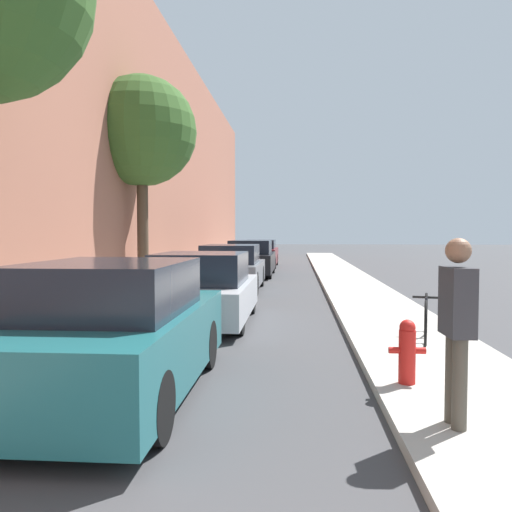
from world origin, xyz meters
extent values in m
plane|color=#3D3D3F|center=(0.00, 16.00, 0.00)|extent=(120.00, 120.00, 0.00)
cube|color=#ADA89E|center=(-2.90, 16.00, 0.06)|extent=(2.00, 52.00, 0.12)
cube|color=#ADA89E|center=(2.90, 16.00, 0.06)|extent=(2.00, 52.00, 0.12)
cube|color=#9E604C|center=(-4.25, 16.00, 4.89)|extent=(0.70, 52.00, 9.78)
cylinder|color=black|center=(-1.72, 7.12, 0.32)|extent=(0.22, 0.63, 0.63)
cylinder|color=black|center=(-0.17, 7.12, 0.32)|extent=(0.22, 0.63, 0.63)
cylinder|color=black|center=(-0.17, 4.66, 0.32)|extent=(0.22, 0.63, 0.63)
cube|color=#1E6066|center=(-0.95, 5.89, 0.57)|extent=(1.76, 3.98, 0.78)
cube|color=black|center=(-0.95, 5.73, 1.23)|extent=(1.55, 2.07, 0.54)
cylinder|color=black|center=(-1.65, 11.75, 0.31)|extent=(0.22, 0.63, 0.63)
cylinder|color=black|center=(0.01, 11.75, 0.31)|extent=(0.22, 0.63, 0.63)
cylinder|color=black|center=(-1.65, 9.31, 0.31)|extent=(0.22, 0.63, 0.63)
cylinder|color=black|center=(0.01, 9.31, 0.31)|extent=(0.22, 0.63, 0.63)
cube|color=silver|center=(-0.82, 10.53, 0.49)|extent=(1.89, 3.94, 0.64)
cube|color=black|center=(-0.82, 10.37, 1.11)|extent=(1.66, 2.05, 0.59)
cylinder|color=black|center=(-1.76, 17.47, 0.35)|extent=(0.22, 0.69, 0.69)
cylinder|color=black|center=(-0.16, 17.47, 0.35)|extent=(0.22, 0.69, 0.69)
cylinder|color=black|center=(-1.76, 14.89, 0.35)|extent=(0.22, 0.69, 0.69)
cylinder|color=black|center=(-0.16, 14.89, 0.35)|extent=(0.22, 0.69, 0.69)
cube|color=slate|center=(-0.96, 16.18, 0.53)|extent=(1.82, 4.16, 0.68)
cube|color=black|center=(-0.96, 16.01, 1.14)|extent=(1.60, 2.17, 0.55)
cylinder|color=black|center=(-1.63, 23.00, 0.36)|extent=(0.22, 0.72, 0.72)
cylinder|color=black|center=(-0.01, 23.00, 0.36)|extent=(0.22, 0.72, 0.72)
cylinder|color=black|center=(-1.63, 20.19, 0.36)|extent=(0.22, 0.72, 0.72)
cylinder|color=black|center=(-0.01, 20.19, 0.36)|extent=(0.22, 0.72, 0.72)
cube|color=black|center=(-0.82, 21.60, 0.56)|extent=(1.83, 4.54, 0.73)
cube|color=black|center=(-0.82, 21.42, 1.20)|extent=(1.61, 2.36, 0.55)
cylinder|color=black|center=(-1.54, 28.43, 0.30)|extent=(0.22, 0.61, 0.61)
cylinder|color=black|center=(-0.06, 28.43, 0.30)|extent=(0.22, 0.61, 0.61)
cylinder|color=black|center=(-1.54, 25.62, 0.30)|extent=(0.22, 0.61, 0.61)
cylinder|color=black|center=(-0.06, 25.62, 0.30)|extent=(0.22, 0.61, 0.61)
cube|color=maroon|center=(-0.80, 27.03, 0.56)|extent=(1.68, 4.53, 0.79)
cube|color=black|center=(-0.80, 26.85, 1.18)|extent=(1.48, 2.35, 0.45)
cylinder|color=#4C3A2B|center=(-3.44, 15.14, 1.99)|extent=(0.32, 0.32, 3.74)
sphere|color=#335623|center=(-3.44, 15.14, 4.73)|extent=(3.18, 3.18, 3.18)
cylinder|color=red|center=(2.27, 6.21, 0.42)|extent=(0.19, 0.19, 0.60)
sphere|color=red|center=(2.27, 6.21, 0.75)|extent=(0.18, 0.18, 0.18)
cylinder|color=red|center=(2.13, 6.21, 0.49)|extent=(0.12, 0.07, 0.07)
cylinder|color=red|center=(2.41, 6.21, 0.49)|extent=(0.12, 0.07, 0.07)
cylinder|color=#4C473D|center=(2.42, 4.87, 0.52)|extent=(0.13, 0.13, 0.79)
cylinder|color=#4C473D|center=(2.42, 5.05, 0.52)|extent=(0.13, 0.13, 0.79)
cube|color=#333338|center=(2.42, 4.96, 1.21)|extent=(0.22, 0.41, 0.60)
sphere|color=#8E664C|center=(2.42, 4.96, 1.65)|extent=(0.22, 0.22, 0.22)
torus|color=black|center=(3.20, 9.12, 0.46)|extent=(0.21, 0.67, 0.68)
torus|color=black|center=(2.95, 8.16, 0.46)|extent=(0.21, 0.67, 0.68)
cube|color=black|center=(3.07, 8.64, 0.62)|extent=(0.24, 0.82, 0.04)
cylinder|color=black|center=(3.03, 8.47, 0.71)|extent=(0.04, 0.04, 0.19)
cube|color=black|center=(3.18, 9.04, 0.74)|extent=(0.44, 0.14, 0.04)
camera|label=1|loc=(1.02, 0.42, 1.81)|focal=36.09mm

